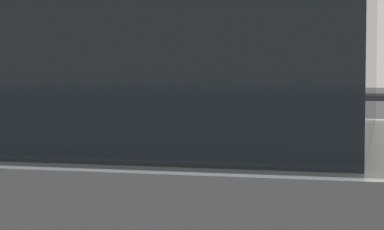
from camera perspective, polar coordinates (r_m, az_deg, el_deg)
name	(u,v)px	position (r m, az deg, el deg)	size (l,w,h in m)	color
parking_meter	(215,85)	(3.79, 1.81, 2.33)	(0.17, 0.18, 1.55)	slate
pedestrian_at_meter	(143,123)	(4.09, -3.90, -0.65)	(0.70, 0.50, 1.60)	brown
parked_sedan_gray	(22,205)	(2.44, -13.20, -6.90)	(4.64, 1.90, 1.76)	slate
background_railing	(281,130)	(5.71, 7.01, -1.14)	(24.06, 0.06, 1.04)	black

